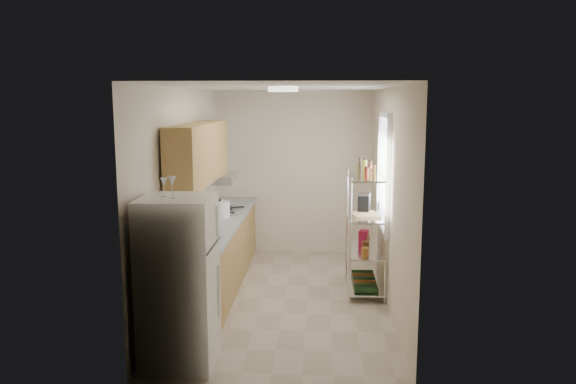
# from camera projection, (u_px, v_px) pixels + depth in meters

# --- Properties ---
(room) EXTENTS (2.52, 4.42, 2.62)m
(room) POSITION_uv_depth(u_px,v_px,m) (285.00, 196.00, 6.79)
(room) COLOR #B1A48F
(room) RESTS_ON ground
(counter_run) EXTENTS (0.63, 3.51, 0.90)m
(counter_run) POSITION_uv_depth(u_px,v_px,m) (218.00, 253.00, 7.41)
(counter_run) COLOR tan
(counter_run) RESTS_ON ground
(upper_cabinets) EXTENTS (0.33, 2.20, 0.72)m
(upper_cabinets) POSITION_uv_depth(u_px,v_px,m) (199.00, 153.00, 6.87)
(upper_cabinets) COLOR tan
(upper_cabinets) RESTS_ON room
(range_hood) EXTENTS (0.50, 0.60, 0.12)m
(range_hood) POSITION_uv_depth(u_px,v_px,m) (216.00, 178.00, 7.72)
(range_hood) COLOR #B7BABC
(range_hood) RESTS_ON room
(window) EXTENTS (0.06, 1.00, 1.46)m
(window) POSITION_uv_depth(u_px,v_px,m) (384.00, 173.00, 7.03)
(window) COLOR white
(window) RESTS_ON room
(bakers_rack) EXTENTS (0.45, 0.90, 1.73)m
(bakers_rack) POSITION_uv_depth(u_px,v_px,m) (366.00, 208.00, 7.06)
(bakers_rack) COLOR silver
(bakers_rack) RESTS_ON ground
(ceiling_dome) EXTENTS (0.34, 0.34, 0.05)m
(ceiling_dome) POSITION_uv_depth(u_px,v_px,m) (283.00, 89.00, 6.29)
(ceiling_dome) COLOR white
(ceiling_dome) RESTS_ON room
(refrigerator) EXTENTS (0.65, 0.65, 1.59)m
(refrigerator) POSITION_uv_depth(u_px,v_px,m) (179.00, 282.00, 5.17)
(refrigerator) COLOR silver
(refrigerator) RESTS_ON ground
(wine_glass_a) EXTENTS (0.06, 0.06, 0.18)m
(wine_glass_a) POSITION_uv_depth(u_px,v_px,m) (164.00, 187.00, 5.03)
(wine_glass_a) COLOR silver
(wine_glass_a) RESTS_ON refrigerator
(wine_glass_b) EXTENTS (0.07, 0.07, 0.20)m
(wine_glass_b) POSITION_uv_depth(u_px,v_px,m) (172.00, 187.00, 4.94)
(wine_glass_b) COLOR silver
(wine_glass_b) RESTS_ON refrigerator
(rice_cooker) EXTENTS (0.27, 0.27, 0.22)m
(rice_cooker) POSITION_uv_depth(u_px,v_px,m) (220.00, 209.00, 7.48)
(rice_cooker) COLOR white
(rice_cooker) RESTS_ON counter_run
(frying_pan_large) EXTENTS (0.27, 0.27, 0.04)m
(frying_pan_large) POSITION_uv_depth(u_px,v_px,m) (215.00, 212.00, 7.76)
(frying_pan_large) COLOR black
(frying_pan_large) RESTS_ON counter_run
(frying_pan_small) EXTENTS (0.30, 0.30, 0.05)m
(frying_pan_small) POSITION_uv_depth(u_px,v_px,m) (225.00, 208.00, 8.01)
(frying_pan_small) COLOR black
(frying_pan_small) RESTS_ON counter_run
(cutting_board) EXTENTS (0.37, 0.45, 0.03)m
(cutting_board) POSITION_uv_depth(u_px,v_px,m) (365.00, 214.00, 7.07)
(cutting_board) COLOR tan
(cutting_board) RESTS_ON bakers_rack
(espresso_machine) EXTENTS (0.18, 0.24, 0.25)m
(espresso_machine) POSITION_uv_depth(u_px,v_px,m) (364.00, 203.00, 7.23)
(espresso_machine) COLOR black
(espresso_machine) RESTS_ON bakers_rack
(storage_bag) EXTENTS (0.15, 0.18, 0.18)m
(storage_bag) POSITION_uv_depth(u_px,v_px,m) (364.00, 237.00, 7.46)
(storage_bag) COLOR maroon
(storage_bag) RESTS_ON bakers_rack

